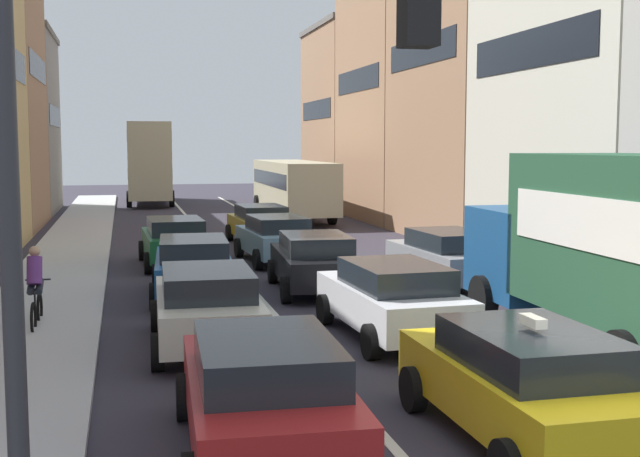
{
  "coord_description": "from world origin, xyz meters",
  "views": [
    {
      "loc": [
        -4.88,
        -8.33,
        3.75
      ],
      "look_at": [
        0.0,
        12.0,
        1.6
      ],
      "focal_mm": 46.0,
      "sensor_mm": 36.0,
      "label": 1
    }
  ],
  "objects": [
    {
      "name": "taxi_centre_lane_front",
      "position": [
        -0.05,
        0.78,
        0.8
      ],
      "size": [
        2.07,
        4.31,
        1.66
      ],
      "rotation": [
        0.0,
        0.0,
        1.57
      ],
      "color": "yellow",
      "rests_on": "ground"
    },
    {
      "name": "lane_stripe_left",
      "position": [
        -1.7,
        20.0,
        0.01
      ],
      "size": [
        0.16,
        60.0,
        0.01
      ],
      "primitive_type": "cube",
      "color": "silver",
      "rests_on": "ground"
    },
    {
      "name": "wagon_left_lane_second",
      "position": [
        -3.44,
        6.62,
        0.8
      ],
      "size": [
        2.17,
        4.35,
        1.49
      ],
      "rotation": [
        0.0,
        0.0,
        1.54
      ],
      "color": "beige",
      "rests_on": "ground"
    },
    {
      "name": "sedan_left_lane_fourth",
      "position": [
        -3.37,
        17.17,
        0.8
      ],
      "size": [
        2.17,
        4.36,
        1.49
      ],
      "rotation": [
        0.0,
        0.0,
        1.6
      ],
      "color": "#19592D",
      "rests_on": "ground"
    },
    {
      "name": "bus_far_queue_secondary",
      "position": [
        -3.24,
        44.74,
        2.83
      ],
      "size": [
        3.01,
        10.56,
        5.06
      ],
      "rotation": [
        0.0,
        0.0,
        1.54
      ],
      "color": "#BFB793",
      "rests_on": "ground"
    },
    {
      "name": "traffic_light_pole",
      "position": [
        -4.45,
        -1.99,
        3.82
      ],
      "size": [
        3.58,
        0.38,
        5.5
      ],
      "color": "#2D2D33",
      "rests_on": "ground"
    },
    {
      "name": "sidewalk_left",
      "position": [
        -6.7,
        20.0,
        0.07
      ],
      "size": [
        2.6,
        64.0,
        0.14
      ],
      "primitive_type": "cube",
      "color": "#B6B6B6",
      "rests_on": "ground"
    },
    {
      "name": "sedan_right_lane_behind_truck",
      "position": [
        3.42,
        11.81,
        0.8
      ],
      "size": [
        2.23,
        4.38,
        1.49
      ],
      "rotation": [
        0.0,
        0.0,
        1.62
      ],
      "color": "gray",
      "rests_on": "ground"
    },
    {
      "name": "cyclist_on_sidewalk",
      "position": [
        -6.66,
        8.81,
        0.85
      ],
      "size": [
        0.5,
        1.73,
        1.72
      ],
      "rotation": [
        0.0,
        0.0,
        1.55
      ],
      "color": "black",
      "rests_on": "ground"
    },
    {
      "name": "removalist_box_truck",
      "position": [
        3.7,
        4.69,
        1.97
      ],
      "size": [
        2.84,
        7.75,
        3.58
      ],
      "rotation": [
        0.0,
        0.0,
        1.55
      ],
      "color": "navy",
      "rests_on": "ground"
    },
    {
      "name": "sedan_left_lane_front",
      "position": [
        -3.29,
        1.12,
        0.8
      ],
      "size": [
        2.21,
        4.37,
        1.49
      ],
      "rotation": [
        0.0,
        0.0,
        1.53
      ],
      "color": "#A51E1E",
      "rests_on": "ground"
    },
    {
      "name": "bus_mid_queue_primary",
      "position": [
        3.4,
        31.92,
        1.76
      ],
      "size": [
        2.9,
        10.53,
        2.9
      ],
      "rotation": [
        0.0,
        0.0,
        1.56
      ],
      "color": "#BFB793",
      "rests_on": "ground"
    },
    {
      "name": "hatchback_centre_lane_third",
      "position": [
        -0.19,
        11.78,
        0.8
      ],
      "size": [
        2.3,
        4.41,
        1.49
      ],
      "rotation": [
        0.0,
        0.0,
        1.5
      ],
      "color": "black",
      "rests_on": "ground"
    },
    {
      "name": "sedan_centre_lane_second",
      "position": [
        0.13,
        6.54,
        0.8
      ],
      "size": [
        2.2,
        4.37,
        1.49
      ],
      "rotation": [
        0.0,
        0.0,
        1.61
      ],
      "color": "silver",
      "rests_on": "ground"
    },
    {
      "name": "sedan_centre_lane_fifth",
      "position": [
        0.07,
        21.93,
        0.8
      ],
      "size": [
        2.2,
        4.37,
        1.49
      ],
      "rotation": [
        0.0,
        0.0,
        1.61
      ],
      "color": "#B29319",
      "rests_on": "ground"
    },
    {
      "name": "coupe_centre_lane_fourth",
      "position": [
        -0.19,
        17.16,
        0.8
      ],
      "size": [
        2.26,
        4.4,
        1.49
      ],
      "rotation": [
        0.0,
        0.0,
        1.63
      ],
      "color": "#759EB7",
      "rests_on": "ground"
    },
    {
      "name": "building_row_right",
      "position": [
        9.9,
        21.33,
        6.34
      ],
      "size": [
        7.2,
        43.9,
        13.64
      ],
      "rotation": [
        0.0,
        0.0,
        -1.57
      ],
      "color": "#9E7556",
      "rests_on": "ground"
    },
    {
      "name": "sedan_left_lane_third",
      "position": [
        -3.27,
        11.67,
        0.8
      ],
      "size": [
        2.26,
        4.4,
        1.49
      ],
      "rotation": [
        0.0,
        0.0,
        1.51
      ],
      "color": "#194C8C",
      "rests_on": "ground"
    },
    {
      "name": "lane_stripe_right",
      "position": [
        1.7,
        20.0,
        0.01
      ],
      "size": [
        0.16,
        60.0,
        0.01
      ],
      "primitive_type": "cube",
      "color": "silver",
      "rests_on": "ground"
    }
  ]
}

